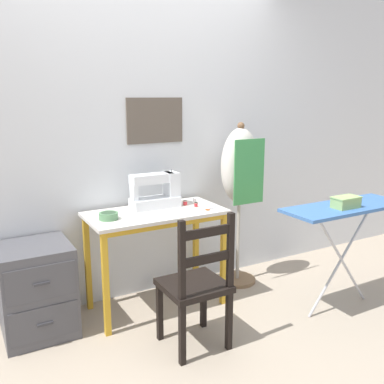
{
  "coord_description": "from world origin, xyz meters",
  "views": [
    {
      "loc": [
        -1.27,
        -2.56,
        1.61
      ],
      "look_at": [
        0.3,
        0.23,
        0.89
      ],
      "focal_mm": 40.0,
      "sensor_mm": 36.0,
      "label": 1
    }
  ],
  "objects_px": {
    "thread_spool_near_machine": "(185,203)",
    "thread_spool_far_edge": "(195,201)",
    "filing_cabinet": "(37,290)",
    "storage_box": "(346,202)",
    "thread_spool_mid_table": "(196,205)",
    "wooden_chair": "(196,286)",
    "fabric_bowl": "(109,216)",
    "ironing_board": "(345,212)",
    "sewing_machine": "(157,191)",
    "dress_form": "(240,173)",
    "scissors": "(210,209)"
  },
  "relations": [
    {
      "from": "thread_spool_mid_table",
      "to": "dress_form",
      "type": "distance_m",
      "value": 0.53
    },
    {
      "from": "filing_cabinet",
      "to": "ironing_board",
      "type": "height_order",
      "value": "ironing_board"
    },
    {
      "from": "thread_spool_mid_table",
      "to": "ironing_board",
      "type": "height_order",
      "value": "ironing_board"
    },
    {
      "from": "thread_spool_far_edge",
      "to": "wooden_chair",
      "type": "relative_size",
      "value": 0.05
    },
    {
      "from": "thread_spool_mid_table",
      "to": "wooden_chair",
      "type": "distance_m",
      "value": 0.77
    },
    {
      "from": "thread_spool_mid_table",
      "to": "filing_cabinet",
      "type": "bearing_deg",
      "value": 175.65
    },
    {
      "from": "sewing_machine",
      "to": "storage_box",
      "type": "height_order",
      "value": "sewing_machine"
    },
    {
      "from": "sewing_machine",
      "to": "storage_box",
      "type": "distance_m",
      "value": 1.39
    },
    {
      "from": "thread_spool_near_machine",
      "to": "ironing_board",
      "type": "xyz_separation_m",
      "value": [
        0.93,
        -0.77,
        -0.01
      ]
    },
    {
      "from": "fabric_bowl",
      "to": "scissors",
      "type": "distance_m",
      "value": 0.77
    },
    {
      "from": "sewing_machine",
      "to": "wooden_chair",
      "type": "relative_size",
      "value": 0.43
    },
    {
      "from": "storage_box",
      "to": "fabric_bowl",
      "type": "bearing_deg",
      "value": 154.44
    },
    {
      "from": "thread_spool_mid_table",
      "to": "wooden_chair",
      "type": "bearing_deg",
      "value": -119.69
    },
    {
      "from": "thread_spool_near_machine",
      "to": "wooden_chair",
      "type": "bearing_deg",
      "value": -113.11
    },
    {
      "from": "thread_spool_far_edge",
      "to": "storage_box",
      "type": "xyz_separation_m",
      "value": [
        0.78,
        -0.83,
        0.07
      ]
    },
    {
      "from": "wooden_chair",
      "to": "storage_box",
      "type": "bearing_deg",
      "value": -6.45
    },
    {
      "from": "thread_spool_near_machine",
      "to": "dress_form",
      "type": "distance_m",
      "value": 0.57
    },
    {
      "from": "thread_spool_near_machine",
      "to": "sewing_machine",
      "type": "bearing_deg",
      "value": 166.63
    },
    {
      "from": "filing_cabinet",
      "to": "ironing_board",
      "type": "bearing_deg",
      "value": -20.25
    },
    {
      "from": "thread_spool_near_machine",
      "to": "thread_spool_far_edge",
      "type": "height_order",
      "value": "thread_spool_far_edge"
    },
    {
      "from": "scissors",
      "to": "sewing_machine",
      "type": "bearing_deg",
      "value": 142.35
    },
    {
      "from": "thread_spool_near_machine",
      "to": "thread_spool_mid_table",
      "type": "xyz_separation_m",
      "value": [
        0.05,
        -0.09,
        0.0
      ]
    },
    {
      "from": "fabric_bowl",
      "to": "ironing_board",
      "type": "distance_m",
      "value": 1.72
    },
    {
      "from": "thread_spool_near_machine",
      "to": "filing_cabinet",
      "type": "relative_size",
      "value": 0.06
    },
    {
      "from": "sewing_machine",
      "to": "thread_spool_near_machine",
      "type": "xyz_separation_m",
      "value": [
        0.21,
        -0.05,
        -0.11
      ]
    },
    {
      "from": "sewing_machine",
      "to": "storage_box",
      "type": "xyz_separation_m",
      "value": [
        1.09,
        -0.86,
        -0.03
      ]
    },
    {
      "from": "scissors",
      "to": "ironing_board",
      "type": "xyz_separation_m",
      "value": [
        0.82,
        -0.57,
        0.0
      ]
    },
    {
      "from": "fabric_bowl",
      "to": "dress_form",
      "type": "bearing_deg",
      "value": 4.55
    },
    {
      "from": "dress_form",
      "to": "storage_box",
      "type": "bearing_deg",
      "value": -67.34
    },
    {
      "from": "sewing_machine",
      "to": "thread_spool_mid_table",
      "type": "height_order",
      "value": "sewing_machine"
    },
    {
      "from": "scissors",
      "to": "filing_cabinet",
      "type": "bearing_deg",
      "value": 170.93
    },
    {
      "from": "thread_spool_mid_table",
      "to": "dress_form",
      "type": "relative_size",
      "value": 0.03
    },
    {
      "from": "fabric_bowl",
      "to": "dress_form",
      "type": "xyz_separation_m",
      "value": [
        1.18,
        0.09,
        0.19
      ]
    },
    {
      "from": "thread_spool_near_machine",
      "to": "ironing_board",
      "type": "distance_m",
      "value": 1.21
    },
    {
      "from": "thread_spool_mid_table",
      "to": "dress_form",
      "type": "bearing_deg",
      "value": 11.76
    },
    {
      "from": "wooden_chair",
      "to": "ironing_board",
      "type": "bearing_deg",
      "value": -4.0
    },
    {
      "from": "filing_cabinet",
      "to": "ironing_board",
      "type": "distance_m",
      "value": 2.27
    },
    {
      "from": "scissors",
      "to": "dress_form",
      "type": "distance_m",
      "value": 0.52
    },
    {
      "from": "scissors",
      "to": "thread_spool_near_machine",
      "type": "height_order",
      "value": "thread_spool_near_machine"
    },
    {
      "from": "fabric_bowl",
      "to": "thread_spool_far_edge",
      "type": "height_order",
      "value": "fabric_bowl"
    },
    {
      "from": "thread_spool_far_edge",
      "to": "wooden_chair",
      "type": "distance_m",
      "value": 0.87
    },
    {
      "from": "thread_spool_far_edge",
      "to": "wooden_chair",
      "type": "bearing_deg",
      "value": -119.06
    },
    {
      "from": "thread_spool_far_edge",
      "to": "filing_cabinet",
      "type": "bearing_deg",
      "value": -179.34
    },
    {
      "from": "thread_spool_far_edge",
      "to": "dress_form",
      "type": "bearing_deg",
      "value": -0.65
    },
    {
      "from": "scissors",
      "to": "thread_spool_far_edge",
      "type": "relative_size",
      "value": 3.42
    },
    {
      "from": "wooden_chair",
      "to": "fabric_bowl",
      "type": "bearing_deg",
      "value": 121.11
    },
    {
      "from": "scissors",
      "to": "fabric_bowl",
      "type": "bearing_deg",
      "value": 171.28
    },
    {
      "from": "thread_spool_mid_table",
      "to": "thread_spool_far_edge",
      "type": "xyz_separation_m",
      "value": [
        0.05,
        0.11,
        0.0
      ]
    },
    {
      "from": "thread_spool_near_machine",
      "to": "filing_cabinet",
      "type": "distance_m",
      "value": 1.24
    },
    {
      "from": "thread_spool_mid_table",
      "to": "storage_box",
      "type": "distance_m",
      "value": 1.1
    }
  ]
}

